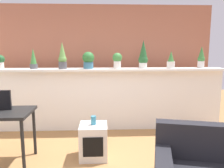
# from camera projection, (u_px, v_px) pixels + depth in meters

# --- Properties ---
(divider_wall) EXTENTS (4.66, 0.16, 1.17)m
(divider_wall) POSITION_uv_depth(u_px,v_px,m) (103.00, 100.00, 4.39)
(divider_wall) COLOR white
(divider_wall) RESTS_ON ground
(plant_shelf) EXTENTS (4.66, 0.36, 0.04)m
(plant_shelf) POSITION_uv_depth(u_px,v_px,m) (103.00, 70.00, 4.26)
(plant_shelf) COLOR white
(plant_shelf) RESTS_ON divider_wall
(brick_wall_behind) EXTENTS (4.66, 0.10, 2.50)m
(brick_wall_behind) POSITION_uv_depth(u_px,v_px,m) (103.00, 64.00, 4.88)
(brick_wall_behind) COLOR #AD664C
(brick_wall_behind) RESTS_ON ground
(potted_plant_0) EXTENTS (0.16, 0.16, 0.26)m
(potted_plant_0) POSITION_uv_depth(u_px,v_px,m) (0.00, 61.00, 4.12)
(potted_plant_0) COLOR silver
(potted_plant_0) RESTS_ON plant_shelf
(potted_plant_1) EXTENTS (0.14, 0.14, 0.39)m
(potted_plant_1) POSITION_uv_depth(u_px,v_px,m) (33.00, 59.00, 4.16)
(potted_plant_1) COLOR #4C4C51
(potted_plant_1) RESTS_ON plant_shelf
(potted_plant_2) EXTENTS (0.15, 0.15, 0.50)m
(potted_plant_2) POSITION_uv_depth(u_px,v_px,m) (62.00, 57.00, 4.15)
(potted_plant_2) COLOR #4C4C51
(potted_plant_2) RESTS_ON plant_shelf
(potted_plant_3) EXTENTS (0.22, 0.22, 0.32)m
(potted_plant_3) POSITION_uv_depth(u_px,v_px,m) (88.00, 60.00, 4.21)
(potted_plant_3) COLOR #386B84
(potted_plant_3) RESTS_ON plant_shelf
(potted_plant_4) EXTENTS (0.18, 0.18, 0.30)m
(potted_plant_4) POSITION_uv_depth(u_px,v_px,m) (117.00, 60.00, 4.25)
(potted_plant_4) COLOR silver
(potted_plant_4) RESTS_ON plant_shelf
(potted_plant_5) EXTENTS (0.18, 0.18, 0.54)m
(potted_plant_5) POSITION_uv_depth(u_px,v_px,m) (143.00, 55.00, 4.27)
(potted_plant_5) COLOR silver
(potted_plant_5) RESTS_ON plant_shelf
(potted_plant_6) EXTENTS (0.15, 0.15, 0.33)m
(potted_plant_6) POSITION_uv_depth(u_px,v_px,m) (171.00, 61.00, 4.26)
(potted_plant_6) COLOR silver
(potted_plant_6) RESTS_ON plant_shelf
(potted_plant_7) EXTENTS (0.13, 0.13, 0.42)m
(potted_plant_7) POSITION_uv_depth(u_px,v_px,m) (201.00, 58.00, 4.34)
(potted_plant_7) COLOR silver
(potted_plant_7) RESTS_ON plant_shelf
(side_cube_shelf) EXTENTS (0.40, 0.41, 0.50)m
(side_cube_shelf) POSITION_uv_depth(u_px,v_px,m) (93.00, 141.00, 3.27)
(side_cube_shelf) COLOR silver
(side_cube_shelf) RESTS_ON ground
(vase_on_shelf) EXTENTS (0.08, 0.08, 0.13)m
(vase_on_shelf) POSITION_uv_depth(u_px,v_px,m) (93.00, 120.00, 3.24)
(vase_on_shelf) COLOR teal
(vase_on_shelf) RESTS_ON side_cube_shelf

